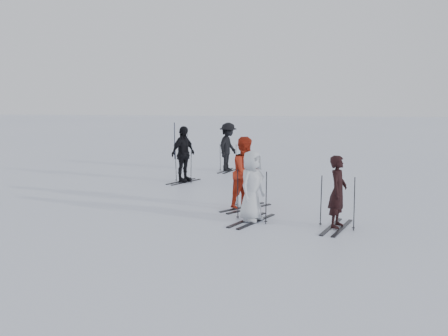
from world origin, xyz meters
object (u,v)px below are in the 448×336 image
skier_red (246,173)px  skier_uphill_far (228,147)px  skier_near_dark (338,193)px  skier_grey (252,187)px  piste_marker (175,141)px  skier_uphill_left (183,155)px

skier_red → skier_uphill_far: size_ratio=1.00×
skier_near_dark → skier_grey: bearing=99.5°
skier_red → piste_marker: bearing=62.4°
skier_grey → skier_uphill_far: bearing=37.1°
skier_near_dark → skier_uphill_left: 7.48m
skier_red → piste_marker: (-4.44, 10.15, -0.09)m
skier_red → skier_near_dark: bearing=-88.0°
skier_grey → skier_uphill_far: size_ratio=0.89×
skier_near_dark → skier_grey: size_ratio=0.97×
skier_grey → piste_marker: bearing=47.8°
skier_uphill_left → skier_uphill_far: bearing=4.1°
skier_near_dark → piste_marker: bearing=48.9°
skier_uphill_left → piste_marker: (-1.82, 6.26, -0.10)m
skier_near_dark → skier_uphill_left: size_ratio=0.85×
skier_uphill_left → skier_uphill_far: size_ratio=1.01×
skier_near_dark → skier_red: skier_red is taller
skier_uphill_far → piste_marker: 4.62m
skier_uphill_left → piste_marker: skier_uphill_left is taller
skier_near_dark → skier_uphill_far: bearing=42.9°
skier_red → skier_uphill_left: size_ratio=0.99×
skier_grey → skier_uphill_far: (-1.64, 8.07, 0.11)m
skier_near_dark → piste_marker: piste_marker is taller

